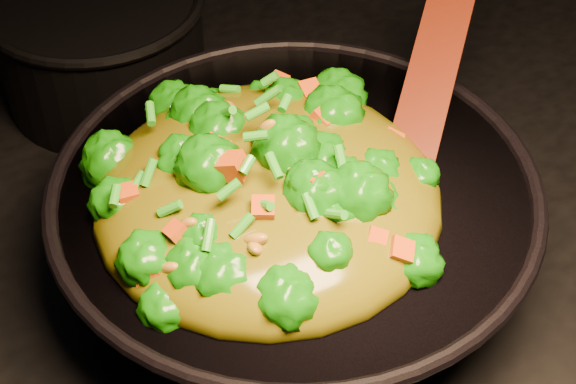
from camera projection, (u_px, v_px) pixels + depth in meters
wok at (294, 232)px, 0.75m from camera, size 0.46×0.46×0.11m
stir_fry at (267, 158)px, 0.67m from camera, size 0.36×0.36×0.10m
spatula at (436, 59)px, 0.76m from camera, size 0.22×0.20×0.11m
back_pot at (102, 47)px, 0.93m from camera, size 0.27×0.27×0.12m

